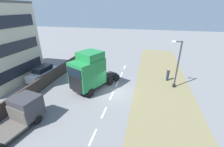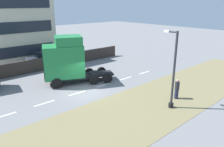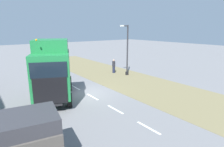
% 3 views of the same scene
% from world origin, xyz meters
% --- Properties ---
extents(ground_plane, '(120.00, 120.00, 0.00)m').
position_xyz_m(ground_plane, '(0.00, 0.00, 0.00)').
color(ground_plane, slate).
rests_on(ground_plane, ground).
extents(grass_verge, '(7.00, 44.00, 0.01)m').
position_xyz_m(grass_verge, '(-6.00, 0.00, 0.01)').
color(grass_verge, olive).
rests_on(grass_verge, ground).
extents(lane_markings, '(0.16, 17.80, 0.00)m').
position_xyz_m(lane_markings, '(0.00, -0.70, 0.00)').
color(lane_markings, white).
rests_on(lane_markings, ground).
extents(boundary_wall, '(0.25, 24.00, 1.59)m').
position_xyz_m(boundary_wall, '(9.00, 0.00, 0.80)').
color(boundary_wall, '#382D28').
rests_on(boundary_wall, ground).
extents(building_block, '(10.35, 9.06, 11.52)m').
position_xyz_m(building_block, '(17.68, 0.58, 5.21)').
color(building_block, beige).
rests_on(building_block, ground).
extents(lorry_cab, '(5.19, 7.28, 5.04)m').
position_xyz_m(lorry_cab, '(3.00, 0.10, 2.46)').
color(lorry_cab, black).
rests_on(lorry_cab, ground).
extents(parked_car, '(2.20, 4.84, 1.95)m').
position_xyz_m(parked_car, '(10.76, -1.20, 0.96)').
color(parked_car, silver).
rests_on(parked_car, ground).
extents(lamp_post, '(1.32, 0.39, 6.08)m').
position_xyz_m(lamp_post, '(-7.39, -3.14, 2.71)').
color(lamp_post, black).
rests_on(lamp_post, ground).
extents(pedestrian, '(0.39, 0.39, 1.79)m').
position_xyz_m(pedestrian, '(-6.77, -4.97, 0.88)').
color(pedestrian, '#1E233D').
rests_on(pedestrian, ground).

